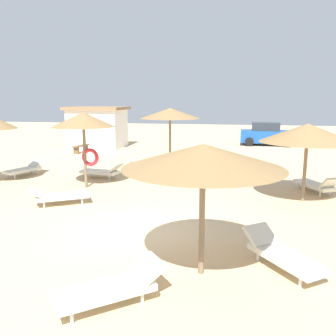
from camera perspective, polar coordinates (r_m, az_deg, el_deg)
ground_plane at (r=9.17m, az=-3.48°, el=-11.00°), size 80.00×80.00×0.00m
parasol_0 at (r=6.68m, az=5.72°, el=1.87°), size 3.13×3.13×2.63m
parasol_1 at (r=13.96m, az=-13.58°, el=7.49°), size 2.41×2.41×2.96m
parasol_3 at (r=18.12m, az=0.34°, el=8.86°), size 3.09×3.09×3.00m
parasol_4 at (r=12.60m, az=21.73°, el=5.29°), size 3.16×3.16×2.65m
lounger_0 at (r=7.83m, az=17.92°, el=-13.10°), size 1.65×1.91×0.68m
lounger_1 at (r=12.18m, az=-17.42°, el=-4.32°), size 1.96×1.53×0.66m
lounger_2 at (r=17.31m, az=-22.19°, el=-0.13°), size 1.23×2.01×0.64m
lounger_3 at (r=16.48m, az=-4.30°, el=0.19°), size 0.67×1.86×0.79m
lounger_4 at (r=14.17m, az=23.03°, el=-2.51°), size 1.42×1.95×0.77m
lounger_5 at (r=6.38m, az=-9.07°, el=-18.57°), size 1.89×1.68×0.67m
lounger_6 at (r=15.73m, az=-10.63°, el=-0.53°), size 1.97×0.91×0.69m
bench_0 at (r=23.59m, az=-13.97°, el=3.28°), size 0.60×1.54×0.49m
parked_car at (r=27.54m, az=15.83°, el=5.28°), size 4.06×2.10×1.72m
beach_cabana at (r=25.73m, az=-11.32°, el=6.56°), size 3.94×3.37×2.90m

